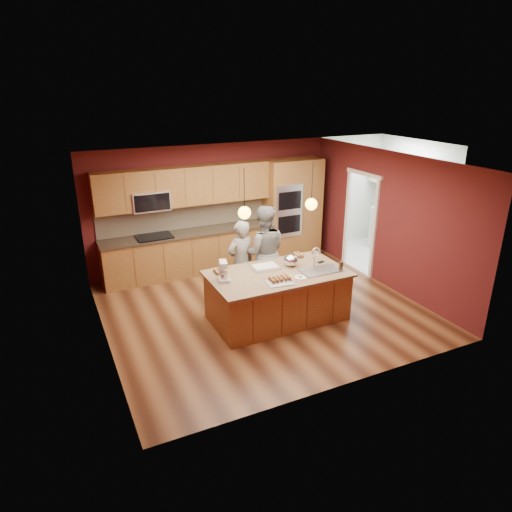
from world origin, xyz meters
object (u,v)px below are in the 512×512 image
island (278,295)px  stand_mixer (224,273)px  person_right (264,252)px  mixing_bowl (291,260)px  person_left (241,262)px

island → stand_mixer: size_ratio=6.96×
island → stand_mixer: (-0.97, 0.08, 0.57)m
person_right → mixing_bowl: person_right is taller
island → person_left: size_ratio=1.49×
person_left → stand_mixer: bearing=43.3°
island → person_right: 1.04m
person_right → mixing_bowl: size_ratio=7.01×
person_right → stand_mixer: (-1.14, -0.83, 0.11)m
island → mixing_bowl: size_ratio=9.16×
island → person_left: (-0.30, 0.92, 0.35)m
island → mixing_bowl: 0.65m
island → person_left: bearing=108.4°
stand_mixer → person_right: bearing=50.9°
person_right → stand_mixer: size_ratio=5.33×
mixing_bowl → person_left: bearing=131.1°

